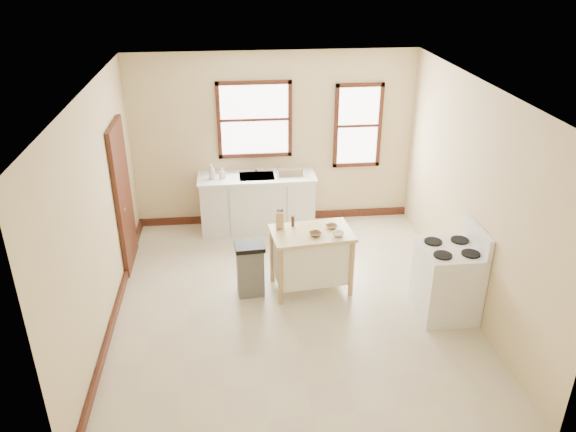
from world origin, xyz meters
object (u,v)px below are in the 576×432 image
Objects in this scene: trash_bin at (250,269)px; gas_stove at (448,271)px; pepper_grinder at (293,221)px; bowl_b at (332,227)px; knife_block at (280,221)px; kitchen_island at (311,260)px; bowl_a at (315,234)px; soap_bottle_b at (222,173)px; bowl_c at (338,234)px; soap_bottle_a at (212,172)px; dish_rack at (290,172)px.

trash_bin is 0.62× the size of gas_stove.
pepper_grinder reaches higher than bowl_b.
trash_bin is (-0.42, -0.20, -0.59)m from knife_block.
knife_block is at bearing 151.63° from kitchen_island.
bowl_a is 0.99m from trash_bin.
gas_stove is (2.74, -2.54, -0.41)m from soap_bottle_b.
knife_block is 1.35× the size of bowl_c.
knife_block is 1.33× the size of pepper_grinder.
bowl_c is (0.04, -0.23, 0.00)m from bowl_b.
knife_block is at bearing -44.70° from soap_bottle_a.
bowl_c is (1.47, -1.96, -0.13)m from soap_bottle_b.
bowl_c is at bearing -8.39° from knife_block.
kitchen_island is 6.54× the size of bowl_a.
pepper_grinder is (-0.14, -1.66, -0.04)m from dish_rack.
trash_bin is at bearing -108.22° from dish_rack.
dish_rack reaches higher than trash_bin.
trash_bin is (-1.09, -0.12, -0.50)m from bowl_b.
soap_bottle_a is 0.57× the size of dish_rack.
bowl_c is at bearing -33.82° from soap_bottle_a.
soap_bottle_a reaches higher than kitchen_island.
trash_bin is 2.51m from gas_stove.
bowl_c is at bearing -30.92° from pepper_grinder.
soap_bottle_a reaches higher than dish_rack.
bowl_b is at bearing -75.38° from soap_bottle_b.
dish_rack is at bearing 85.11° from pepper_grinder.
soap_bottle_b is 0.86× the size of knife_block.
trash_bin is at bearing 176.79° from kitchen_island.
pepper_grinder is at bearing 168.52° from bowl_b.
knife_block is at bearing 21.78° from trash_bin.
soap_bottle_b is 1.06m from dish_rack.
bowl_c is at bearing -9.21° from trash_bin.
bowl_b is 0.20× the size of trash_bin.
pepper_grinder is 0.64m from bowl_c.
gas_stove reaches higher than knife_block.
kitchen_island is (1.15, -1.82, -0.58)m from soap_bottle_b.
kitchen_island is 0.46m from bowl_a.
bowl_b is (0.50, -0.10, -0.06)m from pepper_grinder.
soap_bottle_b is at bearing 126.80° from bowl_c.
gas_stove reaches higher than bowl_c.
knife_block is 0.27× the size of trash_bin.
bowl_b reaches higher than trash_bin.
soap_bottle_b is at bearing 116.12° from kitchen_island.
kitchen_island is at bearing -163.34° from bowl_b.
bowl_c reaches higher than kitchen_island.
knife_block is 0.68m from bowl_b.
kitchen_island is at bearing -39.46° from pepper_grinder.
bowl_c is at bearing -75.61° from dish_rack.
kitchen_island is 7.07× the size of bowl_c.
bowl_b reaches higher than kitchen_island.
pepper_grinder is (0.92, -1.63, -0.08)m from soap_bottle_b.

